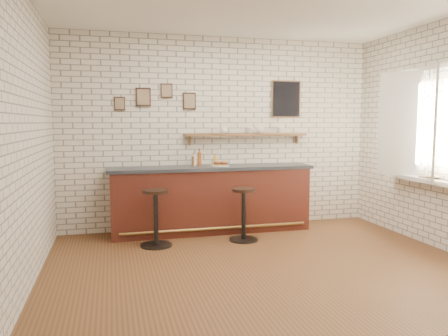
% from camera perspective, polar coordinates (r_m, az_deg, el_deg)
% --- Properties ---
extents(ground, '(5.00, 5.00, 0.00)m').
position_cam_1_polar(ground, '(5.30, 4.96, -12.45)').
color(ground, brown).
rests_on(ground, ground).
extents(bar_counter, '(3.10, 0.65, 1.01)m').
position_cam_1_polar(bar_counter, '(6.70, -1.66, -4.05)').
color(bar_counter, '#4D1D14').
rests_on(bar_counter, ground).
extents(sandwich_plate, '(0.28, 0.28, 0.01)m').
position_cam_1_polar(sandwich_plate, '(6.66, -0.48, 0.32)').
color(sandwich_plate, white).
rests_on(sandwich_plate, bar_counter).
extents(ciabatta_sandwich, '(0.23, 0.16, 0.07)m').
position_cam_1_polar(ciabatta_sandwich, '(6.66, -0.40, 0.68)').
color(ciabatta_sandwich, tan).
rests_on(ciabatta_sandwich, sandwich_plate).
extents(potato_chips, '(0.25, 0.18, 0.00)m').
position_cam_1_polar(potato_chips, '(6.66, -0.58, 0.38)').
color(potato_chips, '#E7B951').
rests_on(potato_chips, sandwich_plate).
extents(bitters_bottle_brown, '(0.06, 0.06, 0.19)m').
position_cam_1_polar(bitters_bottle_brown, '(6.70, -4.01, 0.95)').
color(bitters_bottle_brown, brown).
rests_on(bitters_bottle_brown, bar_counter).
extents(bitters_bottle_white, '(0.06, 0.06, 0.22)m').
position_cam_1_polar(bitters_bottle_white, '(6.70, -3.93, 1.04)').
color(bitters_bottle_white, white).
rests_on(bitters_bottle_white, bar_counter).
extents(bitters_bottle_amber, '(0.06, 0.06, 0.26)m').
position_cam_1_polar(bitters_bottle_amber, '(6.71, -3.23, 1.22)').
color(bitters_bottle_amber, '#9B4919').
rests_on(bitters_bottle_amber, bar_counter).
extents(condiment_bottle_yellow, '(0.06, 0.06, 0.18)m').
position_cam_1_polar(condiment_bottle_yellow, '(6.77, -1.18, 0.99)').
color(condiment_bottle_yellow, gold).
rests_on(condiment_bottle_yellow, bar_counter).
extents(bar_stool_left, '(0.45, 0.45, 0.77)m').
position_cam_1_polar(bar_stool_left, '(5.99, -8.89, -6.22)').
color(bar_stool_left, black).
rests_on(bar_stool_left, ground).
extents(bar_stool_right, '(0.41, 0.41, 0.75)m').
position_cam_1_polar(bar_stool_right, '(6.21, 2.59, -5.85)').
color(bar_stool_right, black).
rests_on(bar_stool_right, ground).
extents(wall_shelf, '(2.00, 0.18, 0.18)m').
position_cam_1_polar(wall_shelf, '(6.96, 2.94, 4.37)').
color(wall_shelf, brown).
rests_on(wall_shelf, ground).
extents(shelf_cup_a, '(0.16, 0.16, 0.09)m').
position_cam_1_polar(shelf_cup_a, '(6.85, -0.06, 4.92)').
color(shelf_cup_a, white).
rests_on(shelf_cup_a, wall_shelf).
extents(shelf_cup_b, '(0.14, 0.14, 0.10)m').
position_cam_1_polar(shelf_cup_b, '(6.98, 3.44, 4.94)').
color(shelf_cup_b, white).
rests_on(shelf_cup_b, wall_shelf).
extents(shelf_cup_c, '(0.14, 0.14, 0.09)m').
position_cam_1_polar(shelf_cup_c, '(7.03, 4.80, 4.92)').
color(shelf_cup_c, white).
rests_on(shelf_cup_c, wall_shelf).
extents(shelf_cup_d, '(0.12, 0.12, 0.10)m').
position_cam_1_polar(shelf_cup_d, '(7.15, 7.37, 4.94)').
color(shelf_cup_d, white).
rests_on(shelf_cup_d, wall_shelf).
extents(back_wall_decor, '(2.96, 0.02, 0.56)m').
position_cam_1_polar(back_wall_decor, '(6.99, 1.40, 9.04)').
color(back_wall_decor, black).
rests_on(back_wall_decor, ground).
extents(window_sill, '(0.20, 1.35, 0.06)m').
position_cam_1_polar(window_sill, '(6.53, 24.37, -1.35)').
color(window_sill, white).
rests_on(window_sill, ground).
extents(casement_window, '(0.40, 1.30, 1.56)m').
position_cam_1_polar(casement_window, '(6.46, 24.36, 5.25)').
color(casement_window, white).
rests_on(casement_window, ground).
extents(book_lower, '(0.24, 0.27, 0.02)m').
position_cam_1_polar(book_lower, '(6.43, 24.87, -1.12)').
color(book_lower, tan).
rests_on(book_lower, window_sill).
extents(book_upper, '(0.23, 0.25, 0.02)m').
position_cam_1_polar(book_upper, '(6.40, 25.06, -0.99)').
color(book_upper, tan).
rests_on(book_upper, book_lower).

